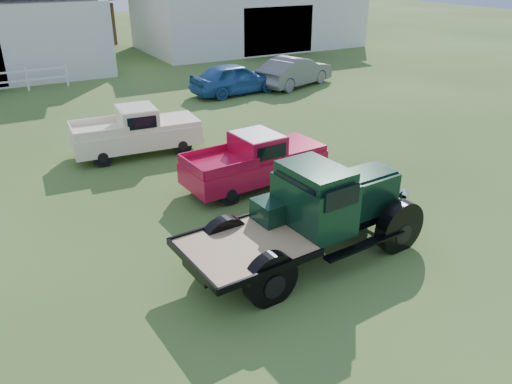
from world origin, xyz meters
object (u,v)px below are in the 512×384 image
white_pickup (136,131)px  misc_car_blue (235,78)px  vintage_flatbed (310,214)px  misc_car_grey (295,71)px  red_pickup (255,160)px

white_pickup → misc_car_blue: white_pickup is taller
vintage_flatbed → misc_car_grey: vintage_flatbed is taller
vintage_flatbed → white_pickup: size_ratio=1.26×
vintage_flatbed → misc_car_grey: size_ratio=1.19×
misc_car_blue → vintage_flatbed: bearing=155.4°
red_pickup → white_pickup: white_pickup is taller
white_pickup → vintage_flatbed: bearing=-76.5°
red_pickup → misc_car_blue: 11.45m
white_pickup → misc_car_blue: bearing=45.2°
white_pickup → misc_car_grey: bearing=33.8°
misc_car_grey → red_pickup: bearing=122.6°
red_pickup → misc_car_grey: 13.30m
vintage_flatbed → red_pickup: bearing=73.2°
white_pickup → misc_car_blue: (6.97, 6.04, -0.04)m
misc_car_blue → misc_car_grey: misc_car_blue is taller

